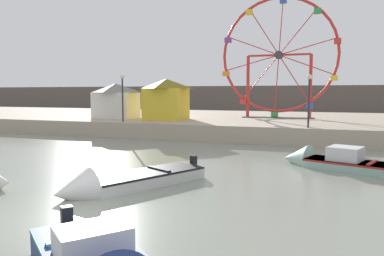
{
  "coord_description": "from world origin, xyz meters",
  "views": [
    {
      "loc": [
        6.26,
        -8.22,
        3.36
      ],
      "look_at": [
        -0.12,
        9.26,
        1.6
      ],
      "focal_mm": 34.94,
      "sensor_mm": 36.0,
      "label": 1
    }
  ],
  "objects_px": {
    "motorboat_pale_grey": "(119,182)",
    "motorboat_seafoam": "(331,161)",
    "ferris_wheel_red_frame": "(279,58)",
    "carnival_booth_yellow_awning": "(166,99)",
    "carnival_booth_white_ticket": "(116,100)",
    "promenade_lamp_near": "(309,92)",
    "promenade_lamp_far": "(122,91)"
  },
  "relations": [
    {
      "from": "promenade_lamp_near",
      "to": "carnival_booth_yellow_awning",
      "type": "bearing_deg",
      "value": 163.1
    },
    {
      "from": "ferris_wheel_red_frame",
      "to": "promenade_lamp_near",
      "type": "bearing_deg",
      "value": -70.82
    },
    {
      "from": "promenade_lamp_far",
      "to": "carnival_booth_white_ticket",
      "type": "bearing_deg",
      "value": 128.67
    },
    {
      "from": "motorboat_pale_grey",
      "to": "promenade_lamp_far",
      "type": "height_order",
      "value": "promenade_lamp_far"
    },
    {
      "from": "motorboat_seafoam",
      "to": "carnival_booth_white_ticket",
      "type": "height_order",
      "value": "carnival_booth_white_ticket"
    },
    {
      "from": "motorboat_pale_grey",
      "to": "carnival_booth_white_ticket",
      "type": "xyz_separation_m",
      "value": [
        -10.55,
        17.04,
        2.48
      ]
    },
    {
      "from": "motorboat_seafoam",
      "to": "promenade_lamp_near",
      "type": "xyz_separation_m",
      "value": [
        -1.35,
        6.9,
        3.12
      ]
    },
    {
      "from": "carnival_booth_white_ticket",
      "to": "promenade_lamp_near",
      "type": "bearing_deg",
      "value": -10.63
    },
    {
      "from": "ferris_wheel_red_frame",
      "to": "carnival_booth_white_ticket",
      "type": "xyz_separation_m",
      "value": [
        -13.16,
        -5.15,
        -3.68
      ]
    },
    {
      "from": "motorboat_pale_grey",
      "to": "carnival_booth_white_ticket",
      "type": "height_order",
      "value": "carnival_booth_white_ticket"
    },
    {
      "from": "motorboat_seafoam",
      "to": "carnival_booth_yellow_awning",
      "type": "relative_size",
      "value": 1.48
    },
    {
      "from": "ferris_wheel_red_frame",
      "to": "promenade_lamp_far",
      "type": "height_order",
      "value": "ferris_wheel_red_frame"
    },
    {
      "from": "carnival_booth_yellow_awning",
      "to": "carnival_booth_white_ticket",
      "type": "height_order",
      "value": "carnival_booth_yellow_awning"
    },
    {
      "from": "ferris_wheel_red_frame",
      "to": "promenade_lamp_far",
      "type": "distance_m",
      "value": 13.8
    },
    {
      "from": "motorboat_pale_grey",
      "to": "ferris_wheel_red_frame",
      "type": "relative_size",
      "value": 0.56
    },
    {
      "from": "motorboat_pale_grey",
      "to": "promenade_lamp_far",
      "type": "xyz_separation_m",
      "value": [
        -8.0,
        13.85,
        3.28
      ]
    },
    {
      "from": "ferris_wheel_red_frame",
      "to": "carnival_booth_white_ticket",
      "type": "relative_size",
      "value": 2.7
    },
    {
      "from": "motorboat_seafoam",
      "to": "carnival_booth_yellow_awning",
      "type": "height_order",
      "value": "carnival_booth_yellow_awning"
    },
    {
      "from": "ferris_wheel_red_frame",
      "to": "carnival_booth_yellow_awning",
      "type": "distance_m",
      "value": 10.45
    },
    {
      "from": "promenade_lamp_far",
      "to": "promenade_lamp_near",
      "type": "bearing_deg",
      "value": -1.15
    },
    {
      "from": "ferris_wheel_red_frame",
      "to": "carnival_booth_white_ticket",
      "type": "bearing_deg",
      "value": -158.63
    },
    {
      "from": "carnival_booth_yellow_awning",
      "to": "motorboat_seafoam",
      "type": "bearing_deg",
      "value": -42.84
    },
    {
      "from": "promenade_lamp_near",
      "to": "carnival_booth_white_ticket",
      "type": "bearing_deg",
      "value": 167.88
    },
    {
      "from": "motorboat_seafoam",
      "to": "ferris_wheel_red_frame",
      "type": "height_order",
      "value": "ferris_wheel_red_frame"
    },
    {
      "from": "motorboat_pale_grey",
      "to": "ferris_wheel_red_frame",
      "type": "bearing_deg",
      "value": -159.54
    },
    {
      "from": "motorboat_pale_grey",
      "to": "promenade_lamp_near",
      "type": "bearing_deg",
      "value": -175.27
    },
    {
      "from": "carnival_booth_white_ticket",
      "to": "motorboat_pale_grey",
      "type": "bearing_deg",
      "value": -56.75
    },
    {
      "from": "motorboat_seafoam",
      "to": "promenade_lamp_near",
      "type": "distance_m",
      "value": 7.69
    },
    {
      "from": "carnival_booth_yellow_awning",
      "to": "promenade_lamp_far",
      "type": "relative_size",
      "value": 1.1
    },
    {
      "from": "motorboat_pale_grey",
      "to": "carnival_booth_yellow_awning",
      "type": "bearing_deg",
      "value": -134.13
    },
    {
      "from": "motorboat_pale_grey",
      "to": "motorboat_seafoam",
      "type": "height_order",
      "value": "motorboat_seafoam"
    },
    {
      "from": "ferris_wheel_red_frame",
      "to": "promenade_lamp_far",
      "type": "xyz_separation_m",
      "value": [
        -10.6,
        -8.35,
        -2.88
      ]
    }
  ]
}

